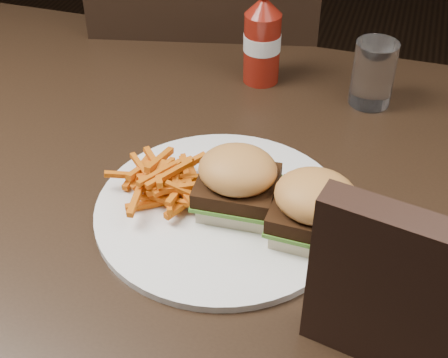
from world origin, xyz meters
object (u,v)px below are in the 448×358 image
(plate, at_px, (222,210))
(ketchup_bottle, at_px, (262,49))
(chair_far, at_px, (213,117))
(dining_table, at_px, (186,168))
(tumbler, at_px, (373,73))

(plate, bearing_deg, ketchup_bottle, 96.28)
(chair_far, relative_size, ketchup_bottle, 3.76)
(chair_far, xyz_separation_m, plate, (0.23, -0.67, 0.33))
(plate, bearing_deg, dining_table, 130.89)
(chair_far, bearing_deg, ketchup_bottle, 108.07)
(dining_table, distance_m, ketchup_bottle, 0.27)
(dining_table, xyz_separation_m, tumbler, (0.24, 0.23, 0.08))
(chair_far, distance_m, plate, 0.78)
(chair_far, height_order, ketchup_bottle, ketchup_bottle)
(chair_far, distance_m, tumbler, 0.64)
(plate, xyz_separation_m, ketchup_bottle, (-0.04, 0.35, 0.06))
(plate, height_order, ketchup_bottle, ketchup_bottle)
(dining_table, bearing_deg, chair_far, 104.34)
(chair_far, bearing_deg, tumbler, 125.19)
(tumbler, bearing_deg, chair_far, 138.26)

